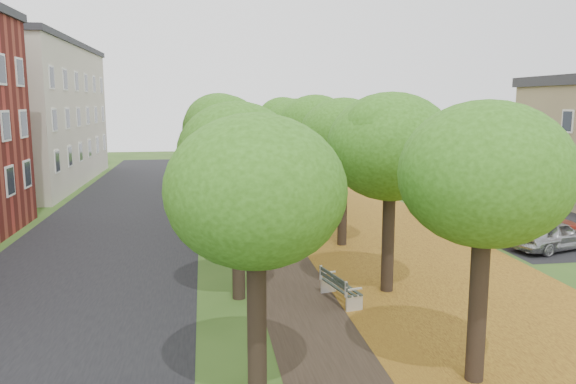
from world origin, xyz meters
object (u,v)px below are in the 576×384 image
object	(u,v)px
car_red	(536,227)
car_grey	(497,214)
car_silver	(553,235)
car_white	(460,199)
bench	(339,287)

from	to	relation	value
car_red	car_grey	xyz separation A→B (m)	(0.00, 3.24, -0.04)
car_silver	car_white	distance (m)	8.50
bench	car_white	world-z (taller)	car_white
car_silver	bench	bearing A→B (deg)	96.87
car_red	car_grey	size ratio (longest dim) A/B	0.94
car_red	car_white	distance (m)	7.29
car_grey	car_white	bearing A→B (deg)	-18.58
car_white	car_red	bearing A→B (deg)	175.46
bench	car_white	bearing A→B (deg)	-50.66
car_white	bench	bearing A→B (deg)	137.63
car_silver	car_white	size ratio (longest dim) A/B	0.76
car_grey	car_silver	bearing A→B (deg)	161.42
car_red	car_silver	bearing A→B (deg)	-169.56
car_silver	car_white	world-z (taller)	car_white
bench	car_white	size ratio (longest dim) A/B	0.40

